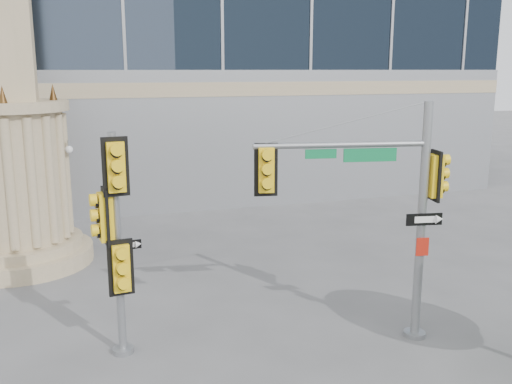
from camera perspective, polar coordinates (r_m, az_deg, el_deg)
name	(u,v)px	position (r m, az deg, el deg)	size (l,w,h in m)	color
ground	(308,372)	(12.20, 5.24, -17.47)	(120.00, 120.00, 0.00)	#545456
monument	(6,87)	(18.78, -23.70, 9.62)	(4.40, 4.40, 16.60)	tan
main_signal_pole	(381,197)	(12.61, 12.36, -0.47)	(4.12, 1.10, 5.37)	slate
secondary_signal_pole	(115,229)	(12.05, -13.90, -3.62)	(0.85, 0.63, 4.80)	slate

